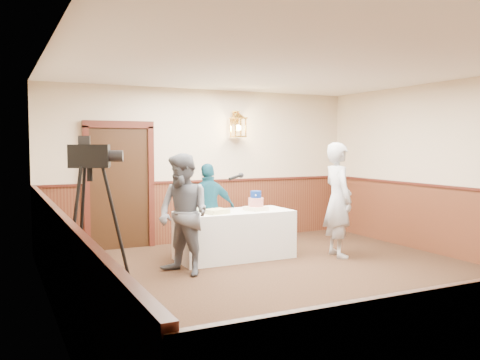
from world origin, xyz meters
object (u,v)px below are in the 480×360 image
at_px(baker, 338,200).
at_px(tv_camera_rig, 91,231).
at_px(tiered_cake, 256,203).
at_px(sheet_cake_green, 193,210).
at_px(display_table, 234,235).
at_px(sheet_cake_yellow, 217,211).
at_px(interviewer, 184,214).
at_px(assistant_p, 209,209).

relative_size(baker, tv_camera_rig, 1.02).
relative_size(tiered_cake, sheet_cake_green, 1.31).
xyz_separation_m(sheet_cake_green, baker, (2.18, -0.75, 0.13)).
height_order(display_table, sheet_cake_green, sheet_cake_green).
bearing_deg(baker, sheet_cake_yellow, 87.84).
relative_size(sheet_cake_green, interviewer, 0.17).
bearing_deg(sheet_cake_yellow, tiered_cake, 7.28).
bearing_deg(tv_camera_rig, baker, 27.74).
distance_m(sheet_cake_green, assistant_p, 0.47).
xyz_separation_m(sheet_cake_green, tv_camera_rig, (-1.76, -1.39, 0.02)).
xyz_separation_m(interviewer, assistant_p, (0.79, 1.02, -0.09)).
xyz_separation_m(sheet_cake_yellow, baker, (1.92, -0.44, 0.13)).
distance_m(display_table, interviewer, 1.30).
bearing_deg(display_table, sheet_cake_yellow, -157.14).
height_order(sheet_cake_yellow, tv_camera_rig, tv_camera_rig).
bearing_deg(interviewer, sheet_cake_green, 123.56).
distance_m(assistant_p, tv_camera_rig, 2.71).
distance_m(tiered_cake, sheet_cake_yellow, 0.73).
bearing_deg(sheet_cake_green, display_table, -13.03).
height_order(display_table, tiered_cake, tiered_cake).
bearing_deg(assistant_p, sheet_cake_green, 40.99).
height_order(interviewer, assistant_p, interviewer).
distance_m(tiered_cake, tv_camera_rig, 2.98).
height_order(display_table, baker, baker).
distance_m(baker, tv_camera_rig, 4.00).
relative_size(sheet_cake_green, assistant_p, 0.19).
bearing_deg(tv_camera_rig, sheet_cake_yellow, 46.65).
distance_m(sheet_cake_green, tv_camera_rig, 2.24).
bearing_deg(assistant_p, baker, 155.74).
bearing_deg(tv_camera_rig, interviewer, 44.01).
bearing_deg(baker, tv_camera_rig, 110.09).
distance_m(interviewer, tv_camera_rig, 1.49).
distance_m(tiered_cake, sheet_cake_green, 1.01).
relative_size(sheet_cake_yellow, sheet_cake_green, 1.20).
relative_size(baker, assistant_p, 1.23).
distance_m(interviewer, baker, 2.60).
relative_size(interviewer, assistant_p, 1.12).
height_order(baker, tv_camera_rig, baker).
bearing_deg(sheet_cake_green, sheet_cake_yellow, -48.91).
xyz_separation_m(display_table, tv_camera_rig, (-2.40, -1.24, 0.43)).
distance_m(sheet_cake_yellow, assistant_p, 0.59).
distance_m(sheet_cake_yellow, interviewer, 0.81).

